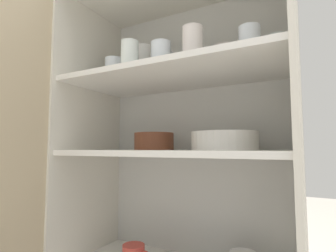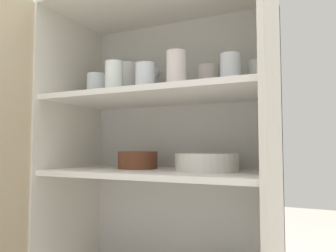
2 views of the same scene
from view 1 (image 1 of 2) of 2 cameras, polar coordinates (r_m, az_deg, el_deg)
cupboard_back_panel at (r=1.14m, az=5.83°, el=-8.09°), size 0.84×0.02×1.38m
cupboard_side_left at (r=1.20m, az=-16.76°, el=-7.75°), size 0.02×0.42×1.38m
cupboard_side_right at (r=0.86m, az=26.92°, el=-8.69°), size 0.02×0.42×1.38m
shelf_board_middle at (r=0.96m, az=1.21°, el=-5.85°), size 0.81×0.39×0.02m
shelf_board_upper at (r=0.99m, az=1.18°, el=10.71°), size 0.81×0.39×0.02m
tumbler_glass_0 at (r=1.10m, az=-5.46°, el=13.40°), size 0.08×0.08×0.14m
tumbler_glass_1 at (r=0.93m, az=17.38°, el=16.59°), size 0.07×0.07×0.12m
tumbler_glass_2 at (r=1.15m, az=-11.61°, el=11.77°), size 0.08×0.08×0.10m
tumbler_glass_3 at (r=0.98m, az=-1.54°, el=14.79°), size 0.07×0.07×0.11m
tumbler_glass_4 at (r=1.00m, az=-8.36°, el=14.66°), size 0.06×0.06×0.12m
tumbler_glass_5 at (r=0.94m, az=5.39°, el=16.80°), size 0.07×0.07×0.14m
tumbler_glass_6 at (r=1.05m, az=12.14°, el=13.79°), size 0.08×0.08×0.11m
tumbler_glass_7 at (r=0.99m, az=22.63°, el=14.98°), size 0.06×0.06×0.10m
wine_glass_0 at (r=1.16m, az=-0.17°, el=14.15°), size 0.07×0.07×0.14m
wine_glass_1 at (r=1.20m, az=-7.44°, el=14.09°), size 0.09×0.09×0.15m
plate_stack_white at (r=0.93m, az=12.18°, el=-3.22°), size 0.23×0.23×0.06m
mixing_bowl_large at (r=1.05m, az=-3.06°, el=-3.19°), size 0.16×0.16×0.07m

